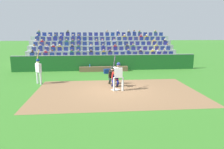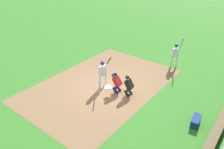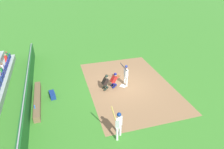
{
  "view_description": "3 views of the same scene",
  "coord_description": "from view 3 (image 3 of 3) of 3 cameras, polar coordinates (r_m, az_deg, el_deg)",
  "views": [
    {
      "loc": [
        1.62,
        12.72,
        3.48
      ],
      "look_at": [
        0.14,
        -0.74,
        0.82
      ],
      "focal_mm": 34.6,
      "sensor_mm": 36.0,
      "label": 1
    },
    {
      "loc": [
        -9.12,
        -7.22,
        7.32
      ],
      "look_at": [
        0.2,
        -0.18,
        0.85
      ],
      "focal_mm": 36.02,
      "sensor_mm": 36.0,
      "label": 2
    },
    {
      "loc": [
        12.58,
        -4.81,
        8.41
      ],
      "look_at": [
        -0.54,
        -0.75,
        0.88
      ],
      "focal_mm": 31.97,
      "sensor_mm": 36.0,
      "label": 3
    }
  ],
  "objects": [
    {
      "name": "on_deck_batter",
      "position": [
        10.89,
        1.92,
        -13.61
      ],
      "size": [
        0.46,
        0.69,
        2.28
      ],
      "color": "silver",
      "rests_on": "ground_plane"
    },
    {
      "name": "home_plate_marker",
      "position": [
        15.87,
        3.18,
        -3.25
      ],
      "size": [
        0.62,
        0.62,
        0.02
      ],
      "primitive_type": "cube",
      "rotation": [
        0.0,
        0.0,
        0.79
      ],
      "color": "white",
      "rests_on": "infield_dirt_patch"
    },
    {
      "name": "dugout_wall",
      "position": [
        14.91,
        -22.93,
        -4.97
      ],
      "size": [
        16.85,
        0.24,
        1.45
      ],
      "color": "#18541F",
      "rests_on": "ground_plane"
    },
    {
      "name": "ground_plane",
      "position": [
        15.88,
        3.18,
        -3.29
      ],
      "size": [
        160.0,
        160.0,
        0.0
      ],
      "primitive_type": "plane",
      "color": "#367826"
    },
    {
      "name": "equipment_duffel_bag",
      "position": [
        15.11,
        -16.7,
        -5.6
      ],
      "size": [
        0.88,
        0.47,
        0.38
      ],
      "primitive_type": "cube",
      "rotation": [
        0.0,
        0.0,
        0.13
      ],
      "color": "navy",
      "rests_on": "ground_plane"
    },
    {
      "name": "home_plate_umpire",
      "position": [
        15.08,
        -1.88,
        -2.06
      ],
      "size": [
        0.49,
        0.52,
        1.27
      ],
      "color": "black",
      "rests_on": "ground_plane"
    },
    {
      "name": "water_bottle_on_bench",
      "position": [
        13.67,
        -21.26,
        -8.61
      ],
      "size": [
        0.07,
        0.07,
        0.24
      ],
      "primitive_type": "cylinder",
      "color": "blue",
      "rests_on": "dugout_bench"
    },
    {
      "name": "infield_dirt_patch",
      "position": [
        16.03,
        4.86,
        -3.0
      ],
      "size": [
        9.71,
        6.57,
        0.01
      ],
      "primitive_type": "cube",
      "rotation": [
        0.0,
        0.0,
        -0.02
      ],
      "color": "olive",
      "rests_on": "ground_plane"
    },
    {
      "name": "catcher_crouching",
      "position": [
        15.36,
        0.66,
        -1.37
      ],
      "size": [
        0.49,
        0.73,
        1.26
      ],
      "color": "#111559",
      "rests_on": "ground_plane"
    },
    {
      "name": "batter_at_plate",
      "position": [
        15.51,
        4.01,
        0.47
      ],
      "size": [
        0.66,
        0.69,
        2.09
      ],
      "color": "silver",
      "rests_on": "ground_plane"
    },
    {
      "name": "dugout_bench",
      "position": [
        14.86,
        -20.55,
        -6.8
      ],
      "size": [
        4.35,
        0.4,
        0.44
      ],
      "primitive_type": "cube",
      "color": "brown",
      "rests_on": "ground_plane"
    }
  ]
}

